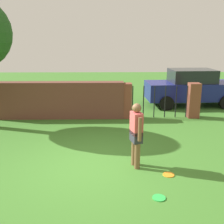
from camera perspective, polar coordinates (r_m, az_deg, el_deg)
ground_plane at (r=7.03m, az=-4.41°, el=-11.22°), size 40.00×40.00×0.00m
brick_wall at (r=11.12m, az=-10.95°, el=2.42°), size 5.14×0.50×1.46m
person at (r=6.70m, az=5.04°, el=-4.25°), size 0.30×0.53×1.62m
fence_gate at (r=11.17m, az=9.89°, el=2.36°), size 3.16×0.44×1.40m
car at (r=13.55m, az=16.09°, el=4.90°), size 4.27×2.07×1.72m
frisbee_green at (r=5.84m, az=9.73°, el=-17.15°), size 0.27×0.27×0.02m
frisbee_orange at (r=6.74m, az=11.66°, el=-12.64°), size 0.27×0.27×0.02m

